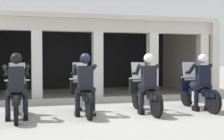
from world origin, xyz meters
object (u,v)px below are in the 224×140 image
object	(u,v)px
police_officer_far_right	(202,77)
police_officer_center_left	(85,79)
police_officer_center_right	(148,78)
motorcycle_far_left	(17,98)
motorcycle_far_right	(197,92)
motorcycle_center_left	(83,95)
police_officer_far_left	(16,81)
motorcycle_center_right	(144,94)

from	to	relation	value
police_officer_far_right	police_officer_center_left	bearing A→B (deg)	172.45
police_officer_center_right	police_officer_far_right	distance (m)	1.65
motorcycle_far_left	motorcycle_far_right	distance (m)	4.95
motorcycle_far_right	police_officer_far_right	bearing A→B (deg)	-96.84
motorcycle_far_left	police_officer_center_left	distance (m)	1.71
motorcycle_center_left	police_officer_far_right	world-z (taller)	police_officer_far_right
police_officer_center_left	police_officer_far_right	world-z (taller)	same
motorcycle_center_left	police_officer_far_left	bearing A→B (deg)	-167.53
motorcycle_far_right	police_officer_far_right	world-z (taller)	police_officer_far_right
police_officer_far_left	motorcycle_far_left	bearing A→B (deg)	86.52
police_officer_center_left	motorcycle_far_right	size ratio (longest dim) A/B	0.78
motorcycle_far_left	police_officer_center_left	bearing A→B (deg)	-9.05
police_officer_center_right	motorcycle_far_right	distance (m)	1.75
motorcycle_far_left	motorcycle_center_left	distance (m)	1.65
police_officer_far_left	motorcycle_center_left	world-z (taller)	police_officer_far_left
police_officer_far_left	motorcycle_center_right	world-z (taller)	police_officer_far_left
motorcycle_center_right	motorcycle_far_right	size ratio (longest dim) A/B	1.00
police_officer_center_right	police_officer_center_left	bearing A→B (deg)	177.22
motorcycle_center_left	police_officer_far_right	distance (m)	3.34
motorcycle_center_left	police_officer_far_right	bearing A→B (deg)	-6.98
police_officer_center_left	motorcycle_far_right	distance (m)	3.34
police_officer_center_left	motorcycle_center_right	size ratio (longest dim) A/B	0.78
police_officer_center_right	motorcycle_center_right	bearing A→B (deg)	92.21
police_officer_far_right	police_officer_center_right	bearing A→B (deg)	176.74
motorcycle_far_left	police_officer_center_right	distance (m)	3.34
police_officer_center_left	motorcycle_center_right	world-z (taller)	police_officer_center_left
motorcycle_far_left	police_officer_far_left	bearing A→B (deg)	-93.48
motorcycle_center_left	police_officer_center_right	distance (m)	1.76
police_officer_center_left	motorcycle_far_right	xyz separation A→B (m)	(3.30, 0.23, -0.44)
motorcycle_far_left	motorcycle_center_right	xyz separation A→B (m)	(3.30, -0.04, 0.00)
motorcycle_center_left	motorcycle_far_right	distance (m)	3.30
motorcycle_far_left	police_officer_far_right	size ratio (longest dim) A/B	1.29
motorcycle_center_left	motorcycle_center_right	xyz separation A→B (m)	(1.65, -0.15, 0.00)
police_officer_center_left	motorcycle_far_right	world-z (taller)	police_officer_center_left
motorcycle_far_right	motorcycle_far_left	bearing A→B (deg)	174.10
police_officer_far_right	motorcycle_center_left	bearing A→B (deg)	167.54
police_officer_center_left	motorcycle_far_left	bearing A→B (deg)	173.06
motorcycle_center_left	police_officer_center_left	size ratio (longest dim) A/B	1.29
motorcycle_far_left	motorcycle_center_left	bearing A→B (deg)	0.77
motorcycle_far_left	police_officer_far_left	distance (m)	0.52
police_officer_far_left	police_officer_far_right	world-z (taller)	same
motorcycle_far_left	police_officer_center_left	world-z (taller)	police_officer_center_left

